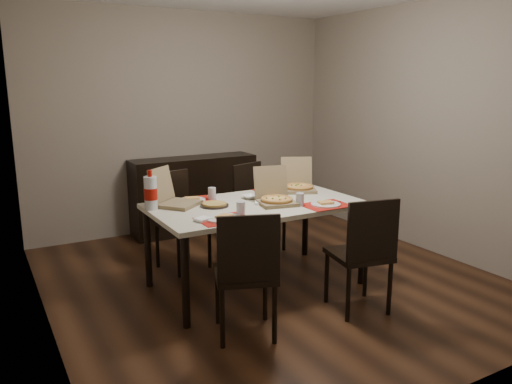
% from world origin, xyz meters
% --- Properties ---
extents(ground, '(3.80, 4.00, 0.02)m').
position_xyz_m(ground, '(0.00, 0.00, -0.01)').
color(ground, '#3F2313').
rests_on(ground, ground).
extents(room_walls, '(3.84, 4.02, 2.62)m').
position_xyz_m(room_walls, '(0.00, 0.43, 1.73)').
color(room_walls, gray).
rests_on(room_walls, ground).
extents(sideboard, '(1.50, 0.40, 0.90)m').
position_xyz_m(sideboard, '(0.00, 1.78, 0.45)').
color(sideboard, black).
rests_on(sideboard, ground).
extents(dining_table, '(1.80, 1.00, 0.75)m').
position_xyz_m(dining_table, '(-0.18, -0.05, 0.68)').
color(dining_table, beige).
rests_on(dining_table, ground).
extents(chair_near_left, '(0.54, 0.54, 0.93)m').
position_xyz_m(chair_near_left, '(-0.71, -0.85, 0.51)').
color(chair_near_left, black).
rests_on(chair_near_left, ground).
extents(chair_near_right, '(0.49, 0.49, 0.93)m').
position_xyz_m(chair_near_right, '(0.27, -0.93, 0.51)').
color(chair_near_right, black).
rests_on(chair_near_right, ground).
extents(chair_far_left, '(0.51, 0.51, 0.93)m').
position_xyz_m(chair_far_left, '(-0.60, 0.74, 0.51)').
color(chair_far_left, black).
rests_on(chair_far_left, ground).
extents(chair_far_right, '(0.53, 0.53, 0.93)m').
position_xyz_m(chair_far_right, '(0.29, 0.80, 0.51)').
color(chair_far_right, black).
rests_on(chair_far_right, ground).
extents(setting_near_left, '(0.43, 0.30, 0.11)m').
position_xyz_m(setting_near_left, '(-0.63, -0.37, 0.77)').
color(setting_near_left, '#B6120C').
rests_on(setting_near_left, dining_table).
extents(setting_near_right, '(0.44, 0.30, 0.11)m').
position_xyz_m(setting_near_right, '(0.24, -0.38, 0.77)').
color(setting_near_right, '#B6120C').
rests_on(setting_near_right, dining_table).
extents(setting_far_left, '(0.45, 0.30, 0.11)m').
position_xyz_m(setting_far_left, '(-0.61, 0.29, 0.77)').
color(setting_far_left, '#B6120C').
rests_on(setting_far_left, dining_table).
extents(setting_far_right, '(0.46, 0.30, 0.11)m').
position_xyz_m(setting_far_right, '(0.22, 0.28, 0.77)').
color(setting_far_right, '#B6120C').
rests_on(setting_far_right, dining_table).
extents(napkin_loose, '(0.15, 0.16, 0.02)m').
position_xyz_m(napkin_loose, '(-0.15, -0.08, 0.76)').
color(napkin_loose, white).
rests_on(napkin_loose, dining_table).
extents(pizza_box_center, '(0.37, 0.39, 0.31)m').
position_xyz_m(pizza_box_center, '(-0.04, -0.14, 0.80)').
color(pizza_box_center, '#766444').
rests_on(pizza_box_center, dining_table).
extents(pizza_box_right, '(0.42, 0.44, 0.31)m').
position_xyz_m(pizza_box_right, '(0.43, 0.20, 0.80)').
color(pizza_box_right, '#766444').
rests_on(pizza_box_right, dining_table).
extents(pizza_box_left, '(0.46, 0.47, 0.32)m').
position_xyz_m(pizza_box_left, '(-0.83, 0.23, 0.81)').
color(pizza_box_left, '#766444').
rests_on(pizza_box_left, dining_table).
extents(faina_plate, '(0.24, 0.24, 0.03)m').
position_xyz_m(faina_plate, '(-0.54, 0.03, 0.76)').
color(faina_plate, black).
rests_on(faina_plate, dining_table).
extents(dip_bowl, '(0.13, 0.13, 0.03)m').
position_xyz_m(dip_bowl, '(-0.14, 0.13, 0.77)').
color(dip_bowl, white).
rests_on(dip_bowl, dining_table).
extents(soda_bottle, '(0.11, 0.11, 0.33)m').
position_xyz_m(soda_bottle, '(-1.04, 0.19, 0.89)').
color(soda_bottle, silver).
rests_on(soda_bottle, dining_table).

